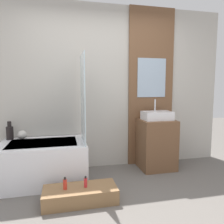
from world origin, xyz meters
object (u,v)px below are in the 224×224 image
at_px(wooden_step_bench, 80,195).
at_px(sink, 157,116).
at_px(vase_round_light, 22,135).
at_px(bottle_soap_secondary, 86,182).
at_px(vase_tall_dark, 10,132).
at_px(bathtub, 44,162).
at_px(bottle_soap_primary, 65,184).

relative_size(wooden_step_bench, sink, 1.85).
xyz_separation_m(vase_round_light, bottle_soap_secondary, (0.82, -0.94, -0.39)).
height_order(sink, vase_tall_dark, sink).
bearing_deg(vase_tall_dark, bathtub, -30.99).
relative_size(vase_tall_dark, bottle_soap_secondary, 2.06).
bearing_deg(bathtub, bottle_soap_primary, -67.31).
distance_m(sink, vase_round_light, 2.06).
height_order(vase_tall_dark, bottle_soap_primary, vase_tall_dark).
height_order(bathtub, bottle_soap_primary, bathtub).
height_order(wooden_step_bench, bottle_soap_primary, bottle_soap_primary).
bearing_deg(sink, vase_tall_dark, 175.75).
height_order(wooden_step_bench, sink, sink).
bearing_deg(bottle_soap_primary, bottle_soap_secondary, -0.00).
xyz_separation_m(bathtub, vase_tall_dark, (-0.48, 0.29, 0.38)).
xyz_separation_m(wooden_step_bench, bottle_soap_secondary, (0.06, -0.00, 0.14)).
height_order(vase_round_light, bottle_soap_primary, vase_round_light).
relative_size(bathtub, bottle_soap_secondary, 9.00).
xyz_separation_m(bathtub, wooden_step_bench, (0.45, -0.67, -0.19)).
height_order(vase_round_light, bottle_soap_secondary, vase_round_light).
xyz_separation_m(sink, bottle_soap_primary, (-1.46, -0.79, -0.63)).
xyz_separation_m(sink, bottle_soap_secondary, (-1.23, -0.79, -0.63)).
bearing_deg(vase_tall_dark, sink, -4.25).
distance_m(wooden_step_bench, sink, 1.70).
relative_size(wooden_step_bench, vase_round_light, 6.68).
bearing_deg(vase_round_light, bottle_soap_primary, -57.93).
bearing_deg(bottle_soap_secondary, bathtub, 127.38).
relative_size(wooden_step_bench, bottle_soap_secondary, 6.52).
distance_m(wooden_step_bench, bottle_soap_primary, 0.22).
distance_m(sink, bottle_soap_secondary, 1.59).
xyz_separation_m(bottle_soap_primary, bottle_soap_secondary, (0.23, -0.00, -0.00)).
bearing_deg(wooden_step_bench, sink, 31.43).
distance_m(vase_tall_dark, bottle_soap_primary, 1.29).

